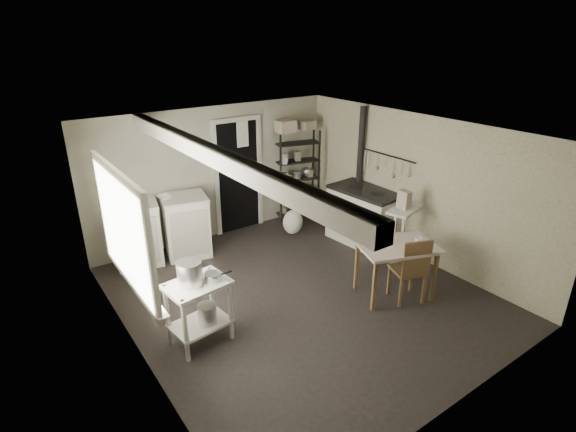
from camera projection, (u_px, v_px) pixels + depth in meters
floor at (300, 294)px, 6.34m from camera, size 5.00×5.00×0.00m
ceiling at (302, 133)px, 5.46m from camera, size 5.00×5.00×0.00m
wall_back at (215, 173)px, 7.78m from camera, size 4.50×0.02×2.30m
wall_front at (469, 309)px, 4.02m from camera, size 4.50×0.02×2.30m
wall_left at (130, 269)px, 4.70m from camera, size 0.02×5.00×2.30m
wall_right at (415, 187)px, 7.10m from camera, size 0.02×5.00×2.30m
window at (122, 231)px, 4.73m from camera, size 0.12×1.76×1.28m
doorway at (239, 178)px, 8.06m from camera, size 0.96×0.10×2.08m
ceiling_beam at (214, 156)px, 4.85m from camera, size 0.18×5.00×0.18m
wallpaper_panel at (414, 187)px, 7.10m from camera, size 0.01×5.00×2.30m
utensil_rail at (386, 155)px, 7.37m from camera, size 0.06×1.20×0.44m
prep_table at (199, 313)px, 5.25m from camera, size 0.76×0.58×0.80m
stockpot at (190, 274)px, 5.01m from camera, size 0.34×0.34×0.31m
saucepan at (213, 277)px, 5.12m from camera, size 0.25×0.25×0.11m
bucket at (207, 314)px, 5.25m from camera, size 0.26×0.26×0.24m
base_cabinets at (162, 232)px, 7.20m from camera, size 1.65×0.99×1.01m
mixing_bowl at (165, 202)px, 7.05m from camera, size 0.32×0.32×0.07m
counter_cup at (143, 208)px, 6.75m from camera, size 0.17×0.17×0.10m
shelf_rack at (297, 171)px, 8.59m from camera, size 0.87×0.51×1.73m
shelf_jar at (284, 153)px, 8.21m from camera, size 0.10×0.10×0.18m
storage_box_a at (286, 117)px, 8.03m from camera, size 0.34×0.30×0.22m
storage_box_b at (306, 115)px, 8.29m from camera, size 0.30×0.28×0.17m
stove at (364, 218)px, 7.75m from camera, size 0.78×1.28×0.96m
stovepipe at (361, 147)px, 7.74m from camera, size 0.13×0.13×1.53m
side_ledge at (401, 240)px, 6.99m from camera, size 0.69×0.50×0.96m
oats_box at (404, 206)px, 6.76m from camera, size 0.12×0.20×0.29m
work_table at (395, 271)px, 6.20m from camera, size 1.21×1.03×0.78m
table_cup at (418, 242)px, 6.06m from camera, size 0.13×0.13×0.09m
chair at (408, 268)px, 6.06m from camera, size 0.52×0.54×0.97m
flour_sack at (293, 221)px, 8.15m from camera, size 0.44×0.40×0.45m
floor_crock at (394, 262)px, 7.06m from camera, size 0.12×0.12×0.15m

